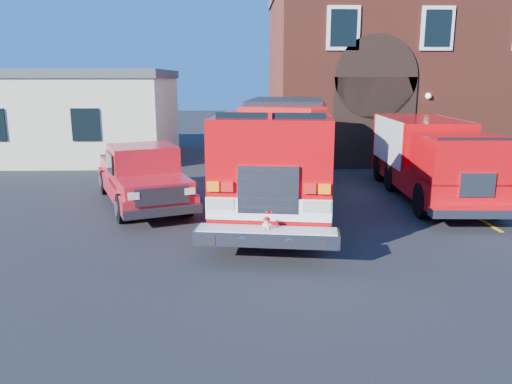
{
  "coord_description": "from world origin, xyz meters",
  "views": [
    {
      "loc": [
        -0.38,
        -12.79,
        3.96
      ],
      "look_at": [
        0.0,
        -1.2,
        1.3
      ],
      "focal_mm": 35.0,
      "sensor_mm": 36.0,
      "label": 1
    }
  ],
  "objects_px": {
    "fire_station": "(416,72)",
    "side_building": "(69,113)",
    "pickup_truck": "(142,176)",
    "secondary_truck": "(431,156)",
    "fire_engine": "(281,152)"
  },
  "relations": [
    {
      "from": "fire_engine",
      "to": "side_building",
      "type": "bearing_deg",
      "value": 133.75
    },
    {
      "from": "fire_station",
      "to": "fire_engine",
      "type": "xyz_separation_m",
      "value": [
        -8.07,
        -11.35,
        -2.57
      ]
    },
    {
      "from": "fire_engine",
      "to": "pickup_truck",
      "type": "xyz_separation_m",
      "value": [
        -4.42,
        0.22,
        -0.77
      ]
    },
    {
      "from": "fire_station",
      "to": "secondary_truck",
      "type": "xyz_separation_m",
      "value": [
        -2.94,
        -10.35,
        -2.86
      ]
    },
    {
      "from": "fire_engine",
      "to": "fire_station",
      "type": "bearing_deg",
      "value": 54.61
    },
    {
      "from": "side_building",
      "to": "pickup_truck",
      "type": "bearing_deg",
      "value": -61.51
    },
    {
      "from": "fire_station",
      "to": "pickup_truck",
      "type": "xyz_separation_m",
      "value": [
        -12.49,
        -11.13,
        -3.34
      ]
    },
    {
      "from": "fire_engine",
      "to": "secondary_truck",
      "type": "bearing_deg",
      "value": 11.07
    },
    {
      "from": "side_building",
      "to": "secondary_truck",
      "type": "bearing_deg",
      "value": -31.9
    },
    {
      "from": "side_building",
      "to": "fire_engine",
      "type": "bearing_deg",
      "value": -46.25
    },
    {
      "from": "fire_station",
      "to": "secondary_truck",
      "type": "relative_size",
      "value": 1.91
    },
    {
      "from": "side_building",
      "to": "fire_engine",
      "type": "relative_size",
      "value": 0.94
    },
    {
      "from": "side_building",
      "to": "secondary_truck",
      "type": "distance_m",
      "value": 17.74
    },
    {
      "from": "pickup_truck",
      "to": "secondary_truck",
      "type": "xyz_separation_m",
      "value": [
        9.54,
        0.78,
        0.48
      ]
    },
    {
      "from": "fire_station",
      "to": "side_building",
      "type": "height_order",
      "value": "fire_station"
    }
  ]
}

